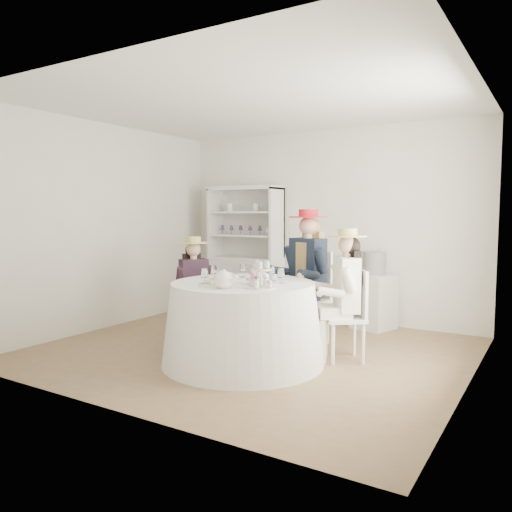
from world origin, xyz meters
The scene contains 23 objects.
ground centered at (0.00, 0.00, 0.00)m, with size 4.50×4.50×0.00m, color brown.
ceiling centered at (0.00, 0.00, 2.70)m, with size 4.50×4.50×0.00m, color white.
wall_back centered at (0.00, 2.00, 1.35)m, with size 4.50×4.50×0.00m, color silver.
wall_front centered at (0.00, -2.00, 1.35)m, with size 4.50×4.50×0.00m, color silver.
wall_left centered at (-2.25, 0.00, 1.35)m, with size 4.50×4.50×0.00m, color silver.
wall_right centered at (2.25, 0.00, 1.35)m, with size 4.50×4.50×0.00m, color silver.
tea_table centered at (0.17, -0.44, 0.41)m, with size 1.65×1.65×0.83m.
hutch centered at (-1.20, 1.77, 0.69)m, with size 1.15×0.47×1.93m.
side_table centered at (0.82, 1.75, 0.36)m, with size 0.46×0.46×0.72m, color silver.
hatbox centered at (0.82, 1.75, 0.87)m, with size 0.30×0.30×0.30m, color black.
guest_left centered at (-0.79, -0.02, 0.70)m, with size 0.54×0.50×1.25m.
guest_mid centered at (0.39, 0.59, 0.89)m, with size 0.59×0.64×1.57m.
guest_right centered at (1.02, 0.19, 0.77)m, with size 0.59×0.56×1.37m.
spare_chair centered at (-0.70, 0.99, 0.47)m, with size 0.38×0.38×0.87m.
teacup_a centered at (-0.07, -0.34, 0.87)m, with size 0.09×0.09×0.07m, color white.
teacup_b centered at (0.15, -0.15, 0.87)m, with size 0.08×0.08×0.07m, color white.
teacup_c centered at (0.42, -0.28, 0.87)m, with size 0.09×0.09×0.07m, color white.
flower_bowl centered at (0.38, -0.49, 0.86)m, with size 0.20×0.20×0.05m, color white.
flower_arrangement centered at (0.39, -0.48, 0.91)m, with size 0.17×0.17×0.06m.
table_teapot centered at (0.25, -0.88, 0.91)m, with size 0.25×0.18×0.19m.
sandwich_plate centered at (0.03, -0.75, 0.85)m, with size 0.28×0.28×0.06m.
cupcake_stand centered at (0.54, -0.70, 0.92)m, with size 0.27×0.27×0.25m.
stemware_set centered at (0.17, -0.44, 0.91)m, with size 0.83×0.83×0.15m.
Camera 1 is at (2.90, -4.62, 1.53)m, focal length 35.00 mm.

